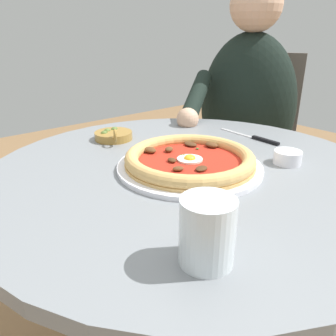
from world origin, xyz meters
TOP-DOWN VIEW (x-y plane):
  - dining_table at (0.00, 0.00)m, footprint 0.88×0.88m
  - pizza_on_plate at (-0.00, -0.01)m, footprint 0.31×0.31m
  - water_glass at (-0.20, -0.25)m, footprint 0.07×0.07m
  - steak_knife at (0.29, 0.03)m, footprint 0.02×0.20m
  - ramekin_capers at (0.19, -0.12)m, footprint 0.06×0.06m
  - olive_pan at (-0.02, 0.28)m, footprint 0.10×0.12m
  - diner_person at (0.57, 0.29)m, footprint 0.57×0.43m
  - cafe_chair_diner at (0.70, 0.35)m, footprint 0.53×0.53m

SIDE VIEW (x-z plane):
  - dining_table at x=0.00m, z-range 0.14..0.86m
  - diner_person at x=0.57m, z-range -0.07..1.09m
  - cafe_chair_diner at x=0.70m, z-range 0.09..1.00m
  - steak_knife at x=0.29m, z-range 0.71..0.72m
  - olive_pan at x=-0.02m, z-range 0.70..0.75m
  - ramekin_capers at x=0.19m, z-range 0.71..0.74m
  - pizza_on_plate at x=0.00m, z-range 0.71..0.75m
  - water_glass at x=-0.20m, z-range 0.71..0.80m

